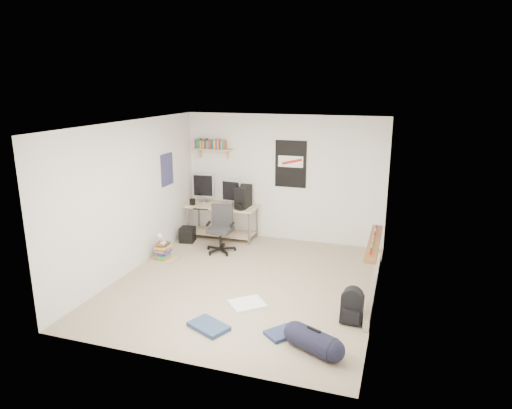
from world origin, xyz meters
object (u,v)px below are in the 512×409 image
(duffel_bag, at_px, (313,341))
(book_stack, at_px, (163,251))
(office_chair, at_px, (220,227))
(desk, at_px, (223,220))
(backpack, at_px, (352,309))

(duffel_bag, bearing_deg, book_stack, 172.39)
(office_chair, bearing_deg, desk, 98.54)
(office_chair, distance_m, backpack, 3.28)
(office_chair, distance_m, book_stack, 1.13)
(backpack, bearing_deg, book_stack, 162.54)
(desk, height_order, backpack, desk)
(desk, bearing_deg, duffel_bag, -48.47)
(desk, bearing_deg, book_stack, -106.91)
(desk, xyz_separation_m, backpack, (2.92, -2.66, -0.16))
(duffel_bag, xyz_separation_m, book_stack, (-3.15, 2.06, 0.01))
(backpack, height_order, book_stack, backpack)
(desk, xyz_separation_m, book_stack, (-0.58, -1.43, -0.22))
(duffel_bag, bearing_deg, desk, 152.01)
(book_stack, bearing_deg, office_chair, 38.38)
(office_chair, distance_m, duffel_bag, 3.59)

